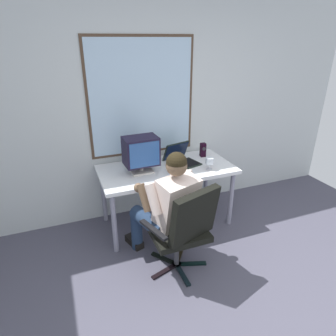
{
  "coord_description": "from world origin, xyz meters",
  "views": [
    {
      "loc": [
        -1.22,
        -1.01,
        2.09
      ],
      "look_at": [
        -0.25,
        1.48,
        0.91
      ],
      "focal_mm": 31.27,
      "sensor_mm": 36.0,
      "label": 1
    }
  ],
  "objects_px": {
    "office_chair": "(185,226)",
    "person_seated": "(167,205)",
    "crt_monitor": "(141,152)",
    "wine_glass": "(209,161)",
    "laptop": "(181,158)",
    "desk_speaker": "(203,150)",
    "desk": "(167,174)",
    "coffee_mug": "(174,171)"
  },
  "relations": [
    {
      "from": "coffee_mug",
      "to": "desk",
      "type": "bearing_deg",
      "value": 93.75
    },
    {
      "from": "crt_monitor",
      "to": "desk_speaker",
      "type": "relative_size",
      "value": 2.34
    },
    {
      "from": "desk",
      "to": "person_seated",
      "type": "bearing_deg",
      "value": -110.67
    },
    {
      "from": "laptop",
      "to": "desk_speaker",
      "type": "distance_m",
      "value": 0.36
    },
    {
      "from": "crt_monitor",
      "to": "wine_glass",
      "type": "xyz_separation_m",
      "value": [
        0.73,
        -0.21,
        -0.14
      ]
    },
    {
      "from": "person_seated",
      "to": "coffee_mug",
      "type": "bearing_deg",
      "value": 58.9
    },
    {
      "from": "crt_monitor",
      "to": "laptop",
      "type": "bearing_deg",
      "value": 9.01
    },
    {
      "from": "desk",
      "to": "office_chair",
      "type": "relative_size",
      "value": 1.63
    },
    {
      "from": "crt_monitor",
      "to": "coffee_mug",
      "type": "distance_m",
      "value": 0.42
    },
    {
      "from": "desk_speaker",
      "to": "coffee_mug",
      "type": "bearing_deg",
      "value": -145.4
    },
    {
      "from": "wine_glass",
      "to": "person_seated",
      "type": "bearing_deg",
      "value": -149.78
    },
    {
      "from": "person_seated",
      "to": "wine_glass",
      "type": "xyz_separation_m",
      "value": [
        0.66,
        0.38,
        0.2
      ]
    },
    {
      "from": "wine_glass",
      "to": "coffee_mug",
      "type": "xyz_separation_m",
      "value": [
        -0.42,
        0.01,
        -0.05
      ]
    },
    {
      "from": "office_chair",
      "to": "wine_glass",
      "type": "relative_size",
      "value": 6.77
    },
    {
      "from": "office_chair",
      "to": "coffee_mug",
      "type": "bearing_deg",
      "value": 75.77
    },
    {
      "from": "person_seated",
      "to": "wine_glass",
      "type": "distance_m",
      "value": 0.79
    },
    {
      "from": "laptop",
      "to": "office_chair",
      "type": "bearing_deg",
      "value": -111.21
    },
    {
      "from": "wine_glass",
      "to": "desk_speaker",
      "type": "relative_size",
      "value": 0.81
    },
    {
      "from": "office_chair",
      "to": "person_seated",
      "type": "distance_m",
      "value": 0.28
    },
    {
      "from": "crt_monitor",
      "to": "desk",
      "type": "bearing_deg",
      "value": 0.34
    },
    {
      "from": "crt_monitor",
      "to": "laptop",
      "type": "height_order",
      "value": "crt_monitor"
    },
    {
      "from": "person_seated",
      "to": "laptop",
      "type": "bearing_deg",
      "value": 57.23
    },
    {
      "from": "person_seated",
      "to": "crt_monitor",
      "type": "height_order",
      "value": "person_seated"
    },
    {
      "from": "office_chair",
      "to": "laptop",
      "type": "xyz_separation_m",
      "value": [
        0.36,
        0.93,
        0.27
      ]
    },
    {
      "from": "office_chair",
      "to": "wine_glass",
      "type": "bearing_deg",
      "value": 47.5
    },
    {
      "from": "office_chair",
      "to": "crt_monitor",
      "type": "relative_size",
      "value": 2.34
    },
    {
      "from": "coffee_mug",
      "to": "wine_glass",
      "type": "bearing_deg",
      "value": -1.36
    },
    {
      "from": "coffee_mug",
      "to": "crt_monitor",
      "type": "bearing_deg",
      "value": 147.26
    },
    {
      "from": "office_chair",
      "to": "wine_glass",
      "type": "height_order",
      "value": "office_chair"
    },
    {
      "from": "wine_glass",
      "to": "desk_speaker",
      "type": "xyz_separation_m",
      "value": [
        0.12,
        0.38,
        -0.01
      ]
    },
    {
      "from": "crt_monitor",
      "to": "wine_glass",
      "type": "relative_size",
      "value": 2.89
    },
    {
      "from": "desk",
      "to": "wine_glass",
      "type": "relative_size",
      "value": 11.02
    },
    {
      "from": "laptop",
      "to": "wine_glass",
      "type": "xyz_separation_m",
      "value": [
        0.23,
        -0.29,
        0.03
      ]
    },
    {
      "from": "person_seated",
      "to": "wine_glass",
      "type": "bearing_deg",
      "value": 30.22
    },
    {
      "from": "crt_monitor",
      "to": "wine_glass",
      "type": "distance_m",
      "value": 0.78
    },
    {
      "from": "desk",
      "to": "person_seated",
      "type": "distance_m",
      "value": 0.64
    },
    {
      "from": "laptop",
      "to": "coffee_mug",
      "type": "distance_m",
      "value": 0.34
    },
    {
      "from": "desk_speaker",
      "to": "crt_monitor",
      "type": "bearing_deg",
      "value": -168.52
    },
    {
      "from": "office_chair",
      "to": "coffee_mug",
      "type": "distance_m",
      "value": 0.72
    },
    {
      "from": "desk",
      "to": "person_seated",
      "type": "height_order",
      "value": "person_seated"
    },
    {
      "from": "desk",
      "to": "wine_glass",
      "type": "xyz_separation_m",
      "value": [
        0.44,
        -0.21,
        0.17
      ]
    },
    {
      "from": "office_chair",
      "to": "crt_monitor",
      "type": "height_order",
      "value": "crt_monitor"
    }
  ]
}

